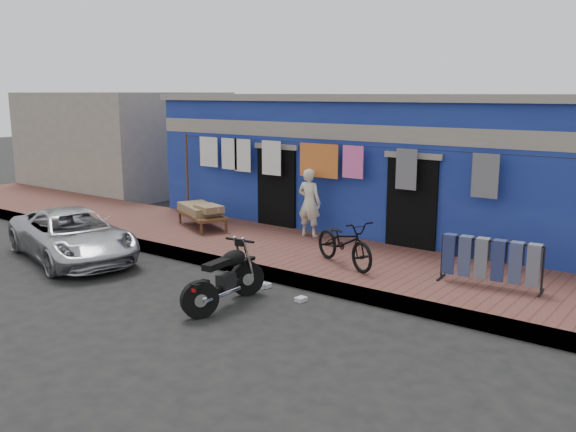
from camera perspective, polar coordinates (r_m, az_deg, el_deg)
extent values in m
plane|color=black|center=(10.09, -6.92, -8.23)|extent=(80.00, 80.00, 0.00)
cube|color=brown|center=(12.28, 2.81, -3.95)|extent=(28.00, 3.00, 0.25)
cube|color=gray|center=(11.16, -1.40, -5.53)|extent=(28.00, 0.10, 0.25)
cube|color=navy|center=(15.42, 11.28, 4.58)|extent=(12.00, 5.00, 3.20)
cube|color=#9E9384|center=(13.19, 6.77, 7.75)|extent=(12.00, 0.14, 0.35)
cube|color=#9E9384|center=(15.32, 11.53, 10.83)|extent=(12.20, 5.20, 0.16)
cube|color=black|center=(14.52, -1.05, 2.20)|extent=(1.10, 0.10, 2.10)
cube|color=black|center=(12.70, 11.49, 0.63)|extent=(1.10, 0.10, 2.10)
cube|color=#9E9384|center=(22.46, -15.03, 6.76)|extent=(6.00, 5.00, 3.40)
cylinder|color=brown|center=(16.18, -9.42, 3.89)|extent=(0.06, 0.06, 2.10)
cylinder|color=black|center=(12.94, 6.04, 6.58)|extent=(10.00, 0.01, 0.01)
cube|color=silver|center=(15.54, -7.43, 5.98)|extent=(0.60, 0.02, 0.74)
cube|color=silver|center=(15.07, -5.51, 5.81)|extent=(0.50, 0.02, 0.76)
cube|color=silver|center=(14.78, -4.28, 5.68)|extent=(0.50, 0.02, 0.79)
cube|color=silver|center=(14.22, -1.57, 5.45)|extent=(0.55, 0.02, 0.80)
cube|color=#CC4C26|center=(13.43, 2.89, 5.21)|extent=(1.00, 0.02, 0.74)
cube|color=pink|center=(12.96, 6.09, 5.05)|extent=(0.50, 0.02, 0.69)
cube|color=slate|center=(12.39, 11.01, 4.32)|extent=(0.45, 0.02, 0.82)
cube|color=slate|center=(11.78, 17.97, 3.60)|extent=(0.50, 0.02, 0.82)
imported|color=#B6B6BB|center=(13.29, -19.54, -1.62)|extent=(4.07, 2.60, 1.06)
imported|color=beige|center=(13.44, 2.00, 1.26)|extent=(0.57, 0.40, 1.51)
imported|color=black|center=(11.22, 5.32, -1.96)|extent=(1.77, 1.20, 1.08)
cube|color=silver|center=(10.85, -2.55, -6.47)|extent=(0.21, 0.17, 0.09)
cube|color=silver|center=(10.85, -2.02, -6.52)|extent=(0.14, 0.17, 0.07)
cube|color=silver|center=(10.16, 1.21, -7.79)|extent=(0.16, 0.19, 0.07)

